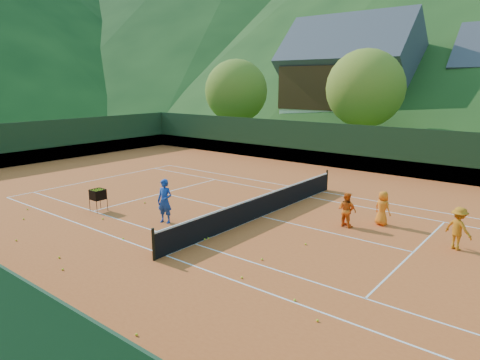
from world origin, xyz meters
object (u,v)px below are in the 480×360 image
Objects in this scene: chalet_left at (349,83)px; student_a at (346,209)px; tennis_net at (262,205)px; coach at (165,201)px; student_b at (347,210)px; student_c at (382,208)px; ball_hopper at (98,195)px; student_d at (458,228)px.

student_a is at bearing -65.15° from chalet_left.
coach is at bearing -130.13° from tennis_net.
chalet_left is (-13.42, 28.86, 4.96)m from student_b.
ball_hopper is (-10.69, -6.07, 0.04)m from student_c.
student_a is 0.99× the size of student_c.
student_c reaches higher than ball_hopper.
coach is 0.13× the size of chalet_left.
tennis_net is at bearing 42.25° from student_c.
student_d is 14.62m from ball_hopper.
coach reaches higher than student_c.
tennis_net is 12.07× the size of ball_hopper.
student_a is 1.52m from student_c.
student_d is at bearing -58.75° from chalet_left.
coach is 1.31× the size of student_a.
ball_hopper is at bearing 32.28° from student_a.
student_c reaches higher than student_a.
ball_hopper is at bearing 178.23° from coach.
coach is 3.67m from ball_hopper.
student_c is 1.41× the size of ball_hopper.
ball_hopper is (-9.64, -5.05, 0.08)m from student_b.
ball_hopper is at bearing -83.64° from chalet_left.
tennis_net is (-7.47, -1.21, -0.26)m from student_d.
student_a is at bearing 61.50° from student_c.
student_b is at bearing -106.68° from student_a.
coach reaches higher than student_a.
ball_hopper is at bearing 46.07° from student_c.
chalet_left reaches higher than student_b.
tennis_net reaches higher than ball_hopper.
ball_hopper is at bearing 35.00° from student_b.
student_a is at bearing 20.86° from coach.
chalet_left reaches higher than ball_hopper.
chalet_left is at bearing -60.32° from student_a.
student_a is at bearing 75.82° from student_b.
student_c is at bearing -128.70° from student_b.
student_a is at bearing 27.44° from ball_hopper.
tennis_net is 0.87× the size of chalet_left.
student_b is 0.94× the size of student_c.
student_d is at bearing 20.49° from ball_hopper.
student_d is 0.13× the size of tennis_net.
chalet_left reaches higher than student_d.
ball_hopper is 34.47m from chalet_left.
chalet_left is at bearing -46.06° from student_c.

